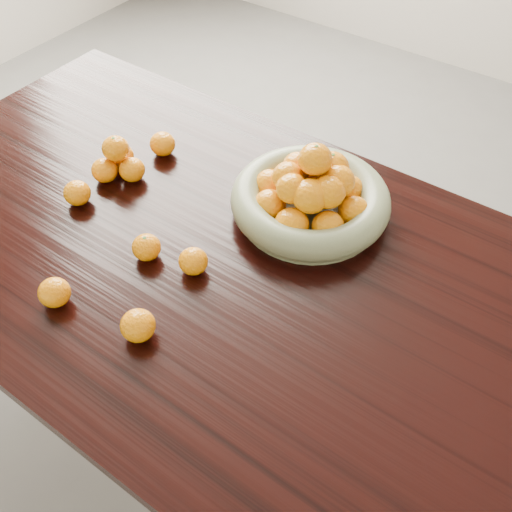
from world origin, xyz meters
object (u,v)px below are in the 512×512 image
Objects in this scene: dining_table at (248,294)px; orange_pyramid at (118,161)px; fruit_bowl at (311,196)px; loose_orange_0 at (146,247)px.

dining_table is 0.48m from orange_pyramid.
dining_table is at bearing -94.49° from fruit_bowl.
fruit_bowl reaches higher than orange_pyramid.
fruit_bowl is 0.50m from orange_pyramid.
fruit_bowl reaches higher than dining_table.
dining_table is 5.31× the size of fruit_bowl.
orange_pyramid is at bearing -161.82° from fruit_bowl.
dining_table is 0.27m from fruit_bowl.
dining_table is at bearing 26.50° from loose_orange_0.
dining_table is 31.19× the size of loose_orange_0.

